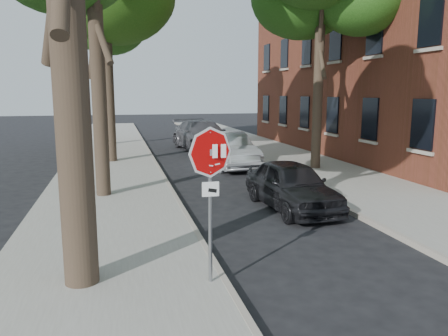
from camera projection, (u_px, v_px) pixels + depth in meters
The scene contains 11 objects.
ground at pixel (250, 284), 7.54m from camera, with size 120.00×120.00×0.00m, color black.
sidewalk_left at pixel (109, 169), 18.42m from camera, with size 4.00×55.00×0.12m, color gray.
sidewalk_right at pixel (296, 162), 20.43m from camera, with size 4.00×55.00×0.12m, color gray.
curb_left at pixel (158, 167), 18.90m from camera, with size 0.12×55.00×0.13m, color #9E9384.
curb_right at pixel (255, 163), 19.95m from camera, with size 0.12×55.00×0.13m, color #9E9384.
apartment_building at pixel (427, 8), 22.94m from camera, with size 12.20×20.20×15.30m.
stop_sign at pixel (210, 175), 7.02m from camera, with size 0.76×0.34×2.61m.
tree_far at pixel (102, 25), 25.86m from camera, with size 5.29×4.91×9.33m.
car_a at pixel (292, 185), 12.30m from camera, with size 1.61×4.01×1.37m, color black.
car_b at pixel (228, 150), 19.21m from camera, with size 1.62×4.65×1.53m, color #A2A5AA.
car_c at pixel (202, 135), 24.79m from camera, with size 2.38×5.85×1.70m, color #4E4D52.
Camera 1 is at (-2.14, -6.78, 3.26)m, focal length 35.00 mm.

